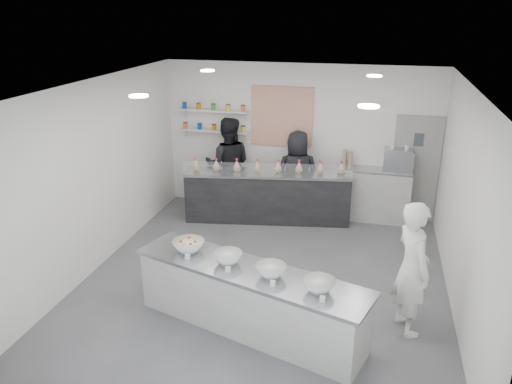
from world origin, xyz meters
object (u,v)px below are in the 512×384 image
prep_counter (249,299)px  espresso_machine (398,161)px  espresso_ledge (373,195)px  staff_left (228,165)px  back_bar (267,197)px  staff_right (297,175)px  woman_prep (412,268)px

prep_counter → espresso_machine: size_ratio=5.92×
espresso_ledge → staff_left: staff_left is taller
back_bar → staff_right: staff_right is taller
espresso_machine → staff_left: staff_left is taller
staff_left → prep_counter: bearing=99.1°
back_bar → espresso_machine: (2.43, 0.53, 0.76)m
staff_right → woman_prep: bearing=107.1°
prep_counter → staff_right: staff_right is taller
espresso_ledge → espresso_machine: bearing=0.0°
staff_left → staff_right: 1.43m
woman_prep → staff_right: (-2.04, 3.39, -0.02)m
prep_counter → espresso_machine: espresso_machine is taller
prep_counter → woman_prep: woman_prep is taller
prep_counter → espresso_ledge: bearing=87.6°
espresso_machine → staff_right: (-1.91, -0.18, -0.38)m
staff_right → staff_left: bearing=-14.0°
espresso_ledge → staff_left: (-2.92, -0.18, 0.45)m
woman_prep → back_bar: bearing=15.5°
espresso_machine → staff_right: size_ratio=0.31×
prep_counter → espresso_machine: (1.88, 4.06, 0.82)m
back_bar → staff_left: size_ratio=1.65×
back_bar → staff_left: bearing=149.2°
woman_prep → staff_right: size_ratio=1.02×
back_bar → woman_prep: 3.99m
espresso_ledge → espresso_machine: 0.84m
staff_left → espresso_ledge: bearing=172.1°
prep_counter → woman_prep: 2.12m
prep_counter → espresso_machine: 4.55m
prep_counter → staff_left: 4.17m
espresso_ledge → woman_prep: woman_prep is taller
prep_counter → staff_right: size_ratio=1.82×
woman_prep → staff_left: bearing=21.0°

